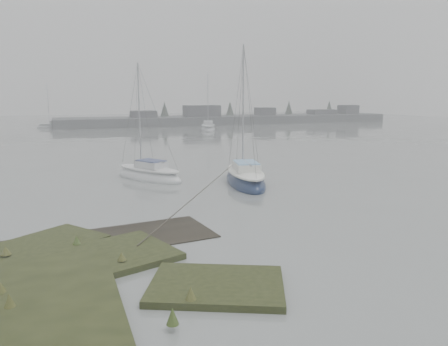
% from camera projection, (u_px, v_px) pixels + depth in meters
% --- Properties ---
extents(ground, '(160.00, 160.00, 0.00)m').
position_uv_depth(ground, '(97.00, 152.00, 39.44)').
color(ground, slate).
rests_on(ground, ground).
extents(far_shoreline, '(60.00, 8.00, 4.15)m').
position_uv_depth(far_shoreline, '(237.00, 119.00, 78.02)').
color(far_shoreline, '#4C4F51').
rests_on(far_shoreline, ground).
extents(sailboat_main, '(3.20, 6.31, 8.51)m').
position_uv_depth(sailboat_main, '(245.00, 179.00, 25.18)').
color(sailboat_main, '#101D3C').
rests_on(sailboat_main, ground).
extents(sailboat_white, '(4.23, 5.46, 7.50)m').
position_uv_depth(sailboat_white, '(149.00, 175.00, 26.69)').
color(sailboat_white, silver).
rests_on(sailboat_white, ground).
extents(sailboat_far_b, '(3.88, 6.55, 8.78)m').
position_uv_depth(sailboat_far_b, '(208.00, 128.00, 63.04)').
color(sailboat_far_b, '#A5ABB0').
rests_on(sailboat_far_b, ground).
extents(sailboat_far_c, '(5.14, 1.89, 7.16)m').
position_uv_depth(sailboat_far_c, '(54.00, 126.00, 68.32)').
color(sailboat_far_c, '#A9B0B3').
rests_on(sailboat_far_c, ground).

